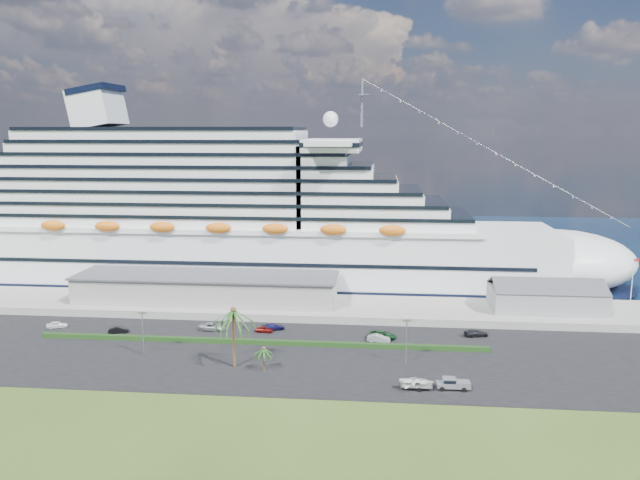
# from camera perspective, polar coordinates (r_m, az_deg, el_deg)

# --- Properties ---
(ground) EXTENTS (420.00, 420.00, 0.00)m
(ground) POSITION_cam_1_polar(r_m,az_deg,el_deg) (107.30, -2.98, -12.51)
(ground) COLOR #37501A
(ground) RESTS_ON ground
(asphalt_lot) EXTENTS (140.00, 38.00, 0.12)m
(asphalt_lot) POSITION_cam_1_polar(r_m,az_deg,el_deg) (117.42, -2.17, -10.45)
(asphalt_lot) COLOR black
(asphalt_lot) RESTS_ON ground
(wharf) EXTENTS (240.00, 20.00, 1.80)m
(wharf) POSITION_cam_1_polar(r_m,az_deg,el_deg) (144.52, -0.64, -6.16)
(wharf) COLOR gray
(wharf) RESTS_ON ground
(water) EXTENTS (420.00, 160.00, 0.02)m
(water) POSITION_cam_1_polar(r_m,az_deg,el_deg) (232.19, 1.74, -0.24)
(water) COLOR black
(water) RESTS_ON ground
(cruise_ship) EXTENTS (191.00, 38.00, 54.00)m
(cruise_ship) POSITION_cam_1_polar(r_m,az_deg,el_deg) (167.88, -7.09, 1.54)
(cruise_ship) COLOR silver
(cruise_ship) RESTS_ON ground
(terminal_building) EXTENTS (61.00, 15.00, 6.30)m
(terminal_building) POSITION_cam_1_polar(r_m,az_deg,el_deg) (148.14, -10.32, -4.28)
(terminal_building) COLOR gray
(terminal_building) RESTS_ON wharf
(port_shed) EXTENTS (24.00, 12.31, 7.37)m
(port_shed) POSITION_cam_1_polar(r_m,az_deg,el_deg) (147.55, 19.96, -5.03)
(port_shed) COLOR gray
(port_shed) RESTS_ON wharf
(flagpole) EXTENTS (1.08, 0.16, 12.00)m
(flagpole) POSITION_cam_1_polar(r_m,az_deg,el_deg) (152.20, 26.64, -3.55)
(flagpole) COLOR silver
(flagpole) RESTS_ON wharf
(hedge) EXTENTS (88.00, 1.10, 0.90)m
(hedge) POSITION_cam_1_polar(r_m,az_deg,el_deg) (123.15, -5.60, -9.26)
(hedge) COLOR black
(hedge) RESTS_ON asphalt_lot
(lamp_post_left) EXTENTS (1.60, 0.35, 8.27)m
(lamp_post_left) POSITION_cam_1_polar(r_m,az_deg,el_deg) (119.83, -15.91, -7.75)
(lamp_post_left) COLOR gray
(lamp_post_left) RESTS_ON asphalt_lot
(lamp_post_right) EXTENTS (1.60, 0.35, 8.27)m
(lamp_post_right) POSITION_cam_1_polar(r_m,az_deg,el_deg) (111.99, 7.91, -8.70)
(lamp_post_right) COLOR gray
(lamp_post_right) RESTS_ON asphalt_lot
(palm_tall) EXTENTS (8.82, 8.82, 11.13)m
(palm_tall) POSITION_cam_1_polar(r_m,az_deg,el_deg) (109.75, -7.92, -6.98)
(palm_tall) COLOR #47301E
(palm_tall) RESTS_ON ground
(palm_short) EXTENTS (3.53, 3.53, 4.56)m
(palm_short) POSITION_cam_1_polar(r_m,az_deg,el_deg) (108.99, -5.17, -10.11)
(palm_short) COLOR #47301E
(palm_short) RESTS_ON ground
(parked_car_0) EXTENTS (4.53, 2.94, 1.44)m
(parked_car_0) POSITION_cam_1_polar(r_m,az_deg,el_deg) (143.13, -22.91, -7.15)
(parked_car_0) COLOR white
(parked_car_0) RESTS_ON asphalt_lot
(parked_car_1) EXTENTS (4.20, 2.53, 1.31)m
(parked_car_1) POSITION_cam_1_polar(r_m,az_deg,el_deg) (135.45, -17.94, -7.82)
(parked_car_1) COLOR black
(parked_car_1) RESTS_ON asphalt_lot
(parked_car_2) EXTENTS (5.64, 2.90, 1.52)m
(parked_car_2) POSITION_cam_1_polar(r_m,az_deg,el_deg) (132.63, -9.83, -7.81)
(parked_car_2) COLOR #9C9FA5
(parked_car_2) RESTS_ON asphalt_lot
(parked_car_3) EXTENTS (5.11, 3.56, 1.37)m
(parked_car_3) POSITION_cam_1_polar(r_m,az_deg,el_deg) (131.22, -4.29, -7.91)
(parked_car_3) COLOR #12123F
(parked_car_3) RESTS_ON asphalt_lot
(parked_car_4) EXTENTS (3.79, 1.64, 1.27)m
(parked_car_4) POSITION_cam_1_polar(r_m,az_deg,el_deg) (129.89, -5.13, -8.14)
(parked_car_4) COLOR #660F0D
(parked_car_4) RESTS_ON asphalt_lot
(parked_car_5) EXTENTS (4.66, 2.20, 1.48)m
(parked_car_5) POSITION_cam_1_polar(r_m,az_deg,el_deg) (124.17, 5.39, -8.95)
(parked_car_5) COLOR #B2B4BA
(parked_car_5) RESTS_ON asphalt_lot
(parked_car_6) EXTENTS (5.81, 3.16, 1.55)m
(parked_car_6) POSITION_cam_1_polar(r_m,az_deg,el_deg) (126.14, 5.73, -8.64)
(parked_car_6) COLOR #0E3B18
(parked_car_6) RESTS_ON asphalt_lot
(parked_car_7) EXTENTS (5.23, 3.05, 1.42)m
(parked_car_7) POSITION_cam_1_polar(r_m,az_deg,el_deg) (130.75, 14.08, -8.25)
(parked_car_7) COLOR black
(parked_car_7) RESTS_ON asphalt_lot
(pickup_truck) EXTENTS (5.41, 2.17, 1.90)m
(pickup_truck) POSITION_cam_1_polar(r_m,az_deg,el_deg) (104.46, 12.04, -12.68)
(pickup_truck) COLOR black
(pickup_truck) RESTS_ON asphalt_lot
(boat_trailer) EXTENTS (6.30, 3.99, 1.82)m
(boat_trailer) POSITION_cam_1_polar(r_m,az_deg,el_deg) (103.35, 8.81, -12.73)
(boat_trailer) COLOR gray
(boat_trailer) RESTS_ON asphalt_lot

